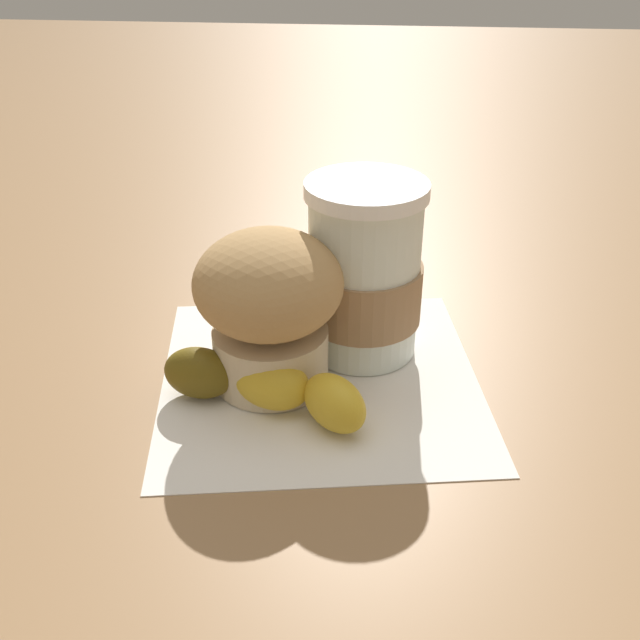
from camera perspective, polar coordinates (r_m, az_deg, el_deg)
ground_plane at (r=0.53m, az=-0.00°, el=-4.51°), size 3.00×3.00×0.00m
paper_napkin at (r=0.53m, az=-0.00°, el=-4.44°), size 0.25×0.25×0.00m
coffee_cup at (r=0.53m, az=3.37°, el=3.45°), size 0.08×0.08×0.13m
muffin at (r=0.49m, az=-3.90°, el=1.26°), size 0.10×0.10×0.11m
banana at (r=0.49m, az=-4.05°, el=-4.94°), size 0.08×0.15×0.04m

